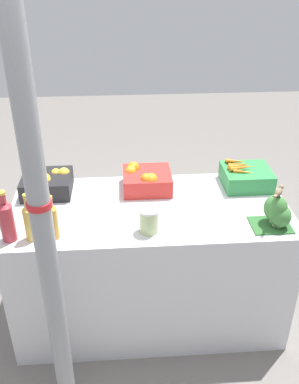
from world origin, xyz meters
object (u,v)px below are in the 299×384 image
broccoli_pile (277,212)px  carrot_crate (246,177)px  orange_crate (146,179)px  pickle_jar (149,220)px  sparrow_bird (279,192)px  apple_crate (47,183)px  juice_bottle_golden (30,221)px  juice_bottle_amber (52,221)px  support_pole (42,226)px  juice_bottle_ruby (7,220)px

broccoli_pile → carrot_crate: bearing=94.9°
orange_crate → pickle_jar: 0.47m
broccoli_pile → sparrow_bird: size_ratio=1.90×
apple_crate → carrot_crate: apple_crate is taller
orange_crate → pickle_jar: bearing=-91.4°
carrot_crate → juice_bottle_golden: bearing=-158.8°
sparrow_bird → broccoli_pile: bearing=-92.8°
carrot_crate → juice_bottle_amber: (-1.17, -0.50, 0.05)m
orange_crate → sparrow_bird: bearing=-34.3°
support_pole → broccoli_pile: (1.19, 0.35, -0.20)m
support_pole → carrot_crate: size_ratio=7.61×
juice_bottle_golden → sparrow_bird: bearing=1.2°
carrot_crate → juice_bottle_ruby: (-1.40, -0.50, 0.06)m
broccoli_pile → juice_bottle_amber: (-1.21, -0.02, 0.02)m
orange_crate → carrot_crate: size_ratio=1.00×
apple_crate → orange_crate: orange_crate is taller
sparrow_bird → carrot_crate: bearing=41.0°
broccoli_pile → juice_bottle_ruby: size_ratio=0.75×
orange_crate → sparrow_bird: size_ratio=2.61×
support_pole → juice_bottle_amber: 0.38m
orange_crate → juice_bottle_ruby: (-0.75, -0.49, 0.05)m
carrot_crate → broccoli_pile: size_ratio=1.37×
orange_crate → pickle_jar: orange_crate is taller
sparrow_bird → juice_bottle_golden: bearing=128.1°
apple_crate → juice_bottle_golden: size_ratio=1.11×
juice_bottle_ruby → juice_bottle_amber: bearing=0.0°
support_pole → apple_crate: bearing=98.3°
pickle_jar → sparrow_bird: 0.71m
apple_crate → orange_crate: bearing=0.1°
apple_crate → juice_bottle_amber: juice_bottle_amber is taller
support_pole → pickle_jar: bearing=35.5°
broccoli_pile → juice_bottle_golden: size_ratio=0.81×
orange_crate → pickle_jar: (-0.01, -0.47, 0.00)m
pickle_jar → sparrow_bird: size_ratio=1.22×
carrot_crate → juice_bottle_amber: juice_bottle_amber is taller
apple_crate → carrot_crate: 1.27m
apple_crate → juice_bottle_ruby: (-0.13, -0.49, 0.05)m
juice_bottle_ruby → sparrow_bird: (1.43, 0.03, 0.09)m
carrot_crate → sparrow_bird: bearing=-85.9°
carrot_crate → juice_bottle_golden: (-1.28, -0.50, 0.05)m
support_pole → carrot_crate: support_pole is taller
apple_crate → juice_bottle_ruby: size_ratio=1.03×
apple_crate → broccoli_pile: size_ratio=1.37×
orange_crate → carrot_crate: orange_crate is taller
apple_crate → juice_bottle_amber: 0.50m
juice_bottle_amber → pickle_jar: size_ratio=1.81×
support_pole → juice_bottle_golden: support_pole is taller
carrot_crate → broccoli_pile: bearing=-85.1°
juice_bottle_golden → sparrow_bird: juice_bottle_golden is taller
apple_crate → sparrow_bird: sparrow_bird is taller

